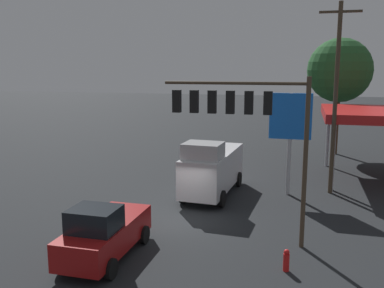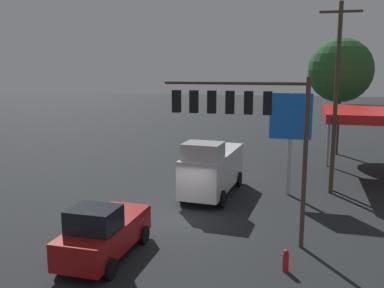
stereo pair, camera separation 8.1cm
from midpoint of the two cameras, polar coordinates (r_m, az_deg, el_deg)
The scene contains 8 objects.
ground_plane at distance 22.28m, azimuth -1.24°, elevation -10.13°, with size 200.00×200.00×0.00m, color black.
traffic_signal_assembly at distance 18.56m, azimuth 6.84°, elevation 3.85°, with size 6.27×0.43×7.37m.
utility_pole at distance 27.21m, azimuth 18.72°, elevation 6.12°, with size 2.40×0.26×11.52m.
price_sign at distance 26.32m, azimuth 13.10°, elevation 2.98°, with size 2.50×0.27×6.22m.
pickup_parked at distance 18.11m, azimuth -11.58°, elevation -11.50°, with size 2.29×5.21×2.40m.
delivery_truck at distance 26.03m, azimuth 2.80°, elevation -3.23°, with size 2.88×6.93×3.58m.
street_tree at distance 40.10m, azimuth 19.26°, elevation 9.24°, with size 5.60×5.60×10.26m.
fire_hydrant at distance 17.38m, azimuth 12.52°, elevation -14.91°, with size 0.24×0.24×0.88m.
Camera 2 is at (-5.88, 20.04, 7.76)m, focal length 40.00 mm.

